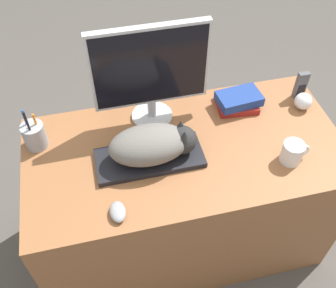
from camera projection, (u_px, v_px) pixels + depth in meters
desk at (183, 197)px, 1.86m from camera, size 1.30×0.65×0.71m
keyboard at (150, 158)px, 1.54m from camera, size 0.42×0.18×0.02m
cat at (155, 144)px, 1.49m from camera, size 0.34×0.18×0.14m
monitor at (150, 71)px, 1.52m from camera, size 0.47×0.18×0.45m
computer_mouse at (118, 212)px, 1.37m from camera, size 0.06×0.09×0.03m
coffee_mug at (293, 152)px, 1.52m from camera, size 0.11×0.08×0.09m
pen_cup at (34, 135)px, 1.56m from camera, size 0.09×0.09×0.20m
baseball at (303, 101)px, 1.72m from camera, size 0.08×0.08×0.08m
phone at (301, 85)px, 1.75m from camera, size 0.05×0.03×0.13m
book_stack at (238, 101)px, 1.73m from camera, size 0.20×0.15×0.07m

